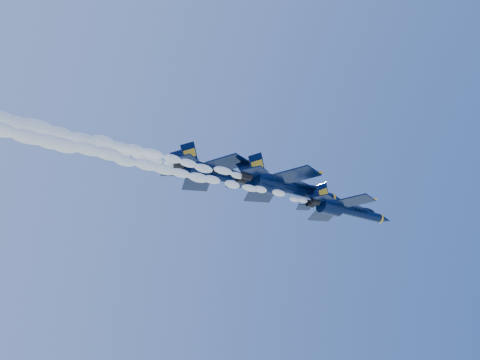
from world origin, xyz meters
TOP-DOWN VIEW (x-y plane):
  - jet_lead at (16.65, -9.01)m, footprint 15.33×12.58m
  - smoke_trail_jet_lead at (-11.74, -9.01)m, footprint 43.68×1.83m
  - jet_second at (7.81, -7.03)m, footprint 18.53×15.20m
  - smoke_trail_jet_second at (-21.95, -7.03)m, footprint 43.68×2.21m
  - jet_third at (1.45, 0.43)m, footprint 18.77×15.40m
  - smoke_trail_jet_third at (-28.41, 0.43)m, footprint 43.68×2.24m

SIDE VIEW (x-z plane):
  - smoke_trail_jet_lead at x=-11.74m, z-range 148.19..149.84m
  - jet_lead at x=16.65m, z-range 146.58..152.28m
  - smoke_trail_jet_second at x=-21.95m, z-range 150.21..152.20m
  - jet_second at x=7.81m, z-range 148.21..155.10m
  - smoke_trail_jet_third at x=-28.41m, z-range 153.16..155.18m
  - jet_third at x=1.45m, z-range 151.13..158.11m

